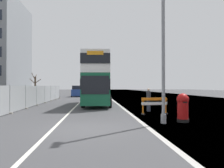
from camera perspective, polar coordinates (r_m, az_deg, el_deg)
name	(u,v)px	position (r m, az deg, el deg)	size (l,w,h in m)	color
ground	(100,129)	(10.25, -3.24, -12.08)	(140.00, 280.00, 0.10)	#424244
double_decker_bus	(98,80)	(22.63, -3.75, 1.22)	(3.26, 10.47, 5.16)	#145638
lamppost_foreground	(163,38)	(11.80, 13.80, 11.98)	(0.29, 0.70, 9.61)	gray
red_pillar_postbox	(183,106)	(12.33, 18.74, -5.80)	(0.66, 0.66, 1.60)	black
roadworks_barrier	(154,103)	(15.25, 11.50, -5.22)	(1.92, 0.69, 1.19)	orange
construction_site_fence	(41,95)	(24.90, -18.91, -2.92)	(0.44, 24.00, 2.10)	#A8AAAD
car_oncoming_near	(77,91)	(41.84, -9.58, -2.03)	(1.96, 4.19, 2.18)	navy
car_receding_mid	(95,90)	(51.39, -4.66, -1.74)	(1.99, 4.17, 2.30)	slate
bare_tree_far_verge_near	(35,85)	(46.07, -20.22, -0.22)	(2.48, 3.16, 4.75)	#4C3D2D
pedestrian_at_kerb	(148,100)	(16.99, 9.92, -4.24)	(0.34, 0.34, 1.84)	#2D3342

